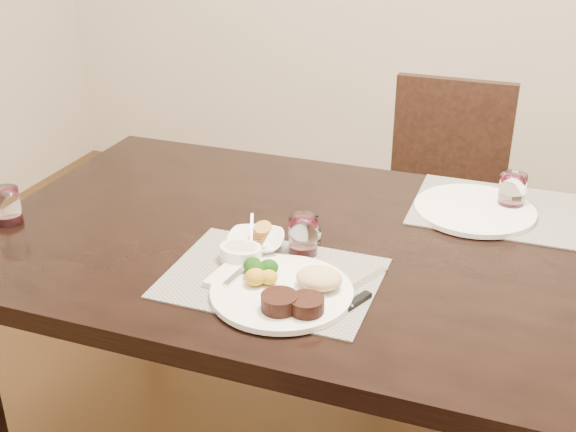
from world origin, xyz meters
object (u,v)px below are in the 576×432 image
(chair_far, at_px, (442,195))
(wine_glass_near, at_px, (303,237))
(far_plate, at_px, (475,210))
(cracker_bowl, at_px, (256,242))
(steak_knife, at_px, (358,296))
(dinner_plate, at_px, (287,290))

(chair_far, bearing_deg, wine_glass_near, -100.22)
(far_plate, bearing_deg, cracker_bowl, -140.33)
(steak_knife, xyz_separation_m, wine_glass_near, (-0.17, 0.15, 0.04))
(chair_far, relative_size, cracker_bowl, 5.54)
(dinner_plate, xyz_separation_m, wine_glass_near, (-0.03, 0.19, 0.02))
(cracker_bowl, bearing_deg, dinner_plate, -50.39)
(steak_knife, relative_size, far_plate, 0.68)
(dinner_plate, height_order, cracker_bowl, cracker_bowl)
(chair_far, height_order, far_plate, chair_far)
(dinner_plate, distance_m, steak_knife, 0.15)
(wine_glass_near, bearing_deg, steak_knife, -40.29)
(cracker_bowl, relative_size, far_plate, 0.52)
(dinner_plate, relative_size, cracker_bowl, 1.86)
(chair_far, distance_m, steak_knife, 1.18)
(dinner_plate, xyz_separation_m, cracker_bowl, (-0.14, 0.17, 0.00))
(cracker_bowl, relative_size, wine_glass_near, 1.74)
(steak_knife, distance_m, far_plate, 0.54)
(steak_knife, bearing_deg, dinner_plate, -138.62)
(chair_far, relative_size, wine_glass_near, 9.63)
(steak_knife, bearing_deg, cracker_bowl, 179.29)
(steak_knife, distance_m, cracker_bowl, 0.31)
(chair_far, bearing_deg, cracker_bowl, -105.92)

